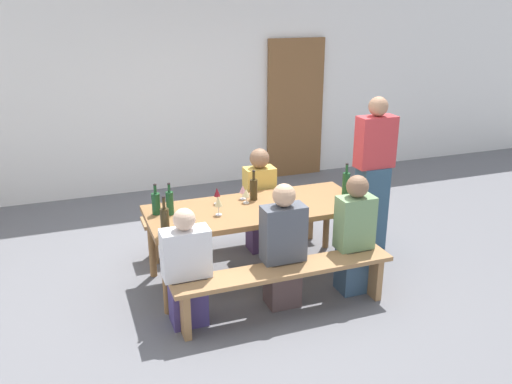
{
  "coord_description": "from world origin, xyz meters",
  "views": [
    {
      "loc": [
        -1.66,
        -4.5,
        2.63
      ],
      "look_at": [
        0.0,
        0.0,
        0.9
      ],
      "focal_mm": 37.6,
      "sensor_mm": 36.0,
      "label": 1
    }
  ],
  "objects_px": {
    "wine_bottle_3": "(165,221)",
    "wine_glass_3": "(246,193)",
    "bench_near": "(285,277)",
    "standing_host": "(373,178)",
    "wine_glass_1": "(243,190)",
    "seated_guest_near_0": "(187,271)",
    "wine_bottle_1": "(346,184)",
    "wine_glass_0": "(217,193)",
    "wooden_door": "(295,109)",
    "bench_far": "(233,218)",
    "seated_guest_far_0": "(259,202)",
    "wine_bottle_2": "(156,203)",
    "wine_glass_2": "(218,202)",
    "wine_bottle_4": "(254,189)",
    "seated_guest_near_1": "(283,249)",
    "seated_guest_near_2": "(354,237)",
    "wine_bottle_0": "(170,202)",
    "tasting_table": "(256,214)"
  },
  "relations": [
    {
      "from": "seated_guest_near_1",
      "to": "seated_guest_near_2",
      "type": "height_order",
      "value": "seated_guest_near_1"
    },
    {
      "from": "wine_glass_1",
      "to": "seated_guest_far_0",
      "type": "relative_size",
      "value": 0.13
    },
    {
      "from": "seated_guest_near_0",
      "to": "seated_guest_near_2",
      "type": "height_order",
      "value": "seated_guest_near_2"
    },
    {
      "from": "wine_bottle_4",
      "to": "seated_guest_near_1",
      "type": "height_order",
      "value": "seated_guest_near_1"
    },
    {
      "from": "bench_far",
      "to": "standing_host",
      "type": "relative_size",
      "value": 1.18
    },
    {
      "from": "seated_guest_near_0",
      "to": "seated_guest_near_2",
      "type": "distance_m",
      "value": 1.59
    },
    {
      "from": "bench_far",
      "to": "seated_guest_near_2",
      "type": "height_order",
      "value": "seated_guest_near_2"
    },
    {
      "from": "wine_glass_1",
      "to": "wine_glass_2",
      "type": "distance_m",
      "value": 0.47
    },
    {
      "from": "wine_glass_2",
      "to": "standing_host",
      "type": "bearing_deg",
      "value": 8.7
    },
    {
      "from": "wine_bottle_0",
      "to": "wine_glass_2",
      "type": "xyz_separation_m",
      "value": [
        0.42,
        -0.17,
        0.01
      ]
    },
    {
      "from": "wine_bottle_2",
      "to": "wine_glass_2",
      "type": "distance_m",
      "value": 0.58
    },
    {
      "from": "wine_glass_2",
      "to": "wine_glass_3",
      "type": "distance_m",
      "value": 0.4
    },
    {
      "from": "seated_guest_near_1",
      "to": "bench_near",
      "type": "bearing_deg",
      "value": 163.63
    },
    {
      "from": "wooden_door",
      "to": "seated_guest_far_0",
      "type": "height_order",
      "value": "wooden_door"
    },
    {
      "from": "wine_glass_2",
      "to": "wine_bottle_2",
      "type": "bearing_deg",
      "value": 157.19
    },
    {
      "from": "wine_glass_0",
      "to": "wine_glass_1",
      "type": "distance_m",
      "value": 0.28
    },
    {
      "from": "seated_guest_near_2",
      "to": "wooden_door",
      "type": "bearing_deg",
      "value": -15.36
    },
    {
      "from": "wine_glass_0",
      "to": "seated_guest_near_1",
      "type": "bearing_deg",
      "value": -64.15
    },
    {
      "from": "tasting_table",
      "to": "wine_bottle_1",
      "type": "bearing_deg",
      "value": -1.69
    },
    {
      "from": "bench_near",
      "to": "wine_bottle_4",
      "type": "distance_m",
      "value": 1.05
    },
    {
      "from": "bench_near",
      "to": "standing_host",
      "type": "relative_size",
      "value": 1.18
    },
    {
      "from": "seated_guest_near_1",
      "to": "wine_bottle_4",
      "type": "bearing_deg",
      "value": -0.16
    },
    {
      "from": "seated_guest_near_0",
      "to": "standing_host",
      "type": "height_order",
      "value": "standing_host"
    },
    {
      "from": "wine_bottle_1",
      "to": "wine_glass_0",
      "type": "bearing_deg",
      "value": 169.97
    },
    {
      "from": "wine_bottle_2",
      "to": "seated_guest_near_0",
      "type": "height_order",
      "value": "seated_guest_near_0"
    },
    {
      "from": "wine_bottle_0",
      "to": "wine_glass_3",
      "type": "xyz_separation_m",
      "value": [
        0.76,
        0.03,
        -0.02
      ]
    },
    {
      "from": "bench_far",
      "to": "seated_guest_far_0",
      "type": "xyz_separation_m",
      "value": [
        0.25,
        -0.15,
        0.21
      ]
    },
    {
      "from": "wine_glass_2",
      "to": "standing_host",
      "type": "distance_m",
      "value": 1.83
    },
    {
      "from": "bench_near",
      "to": "tasting_table",
      "type": "bearing_deg",
      "value": 90.0
    },
    {
      "from": "seated_guest_near_1",
      "to": "standing_host",
      "type": "bearing_deg",
      "value": -60.7
    },
    {
      "from": "wooden_door",
      "to": "wine_glass_3",
      "type": "distance_m",
      "value": 3.32
    },
    {
      "from": "wine_glass_1",
      "to": "standing_host",
      "type": "bearing_deg",
      "value": -1.71
    },
    {
      "from": "wine_bottle_2",
      "to": "wine_bottle_0",
      "type": "bearing_deg",
      "value": -23.32
    },
    {
      "from": "wine_bottle_2",
      "to": "bench_near",
      "type": "bearing_deg",
      "value": -42.93
    },
    {
      "from": "bench_far",
      "to": "wine_glass_3",
      "type": "bearing_deg",
      "value": -95.32
    },
    {
      "from": "seated_guest_near_2",
      "to": "seated_guest_far_0",
      "type": "relative_size",
      "value": 1.0
    },
    {
      "from": "bench_far",
      "to": "wine_glass_0",
      "type": "bearing_deg",
      "value": -122.24
    },
    {
      "from": "wine_glass_1",
      "to": "seated_guest_near_0",
      "type": "xyz_separation_m",
      "value": [
        -0.78,
        -0.81,
        -0.36
      ]
    },
    {
      "from": "seated_guest_near_1",
      "to": "seated_guest_near_2",
      "type": "distance_m",
      "value": 0.71
    },
    {
      "from": "wine_glass_2",
      "to": "bench_near",
      "type": "bearing_deg",
      "value": -58.26
    },
    {
      "from": "wine_bottle_3",
      "to": "wine_glass_3",
      "type": "distance_m",
      "value": 1.0
    },
    {
      "from": "bench_near",
      "to": "wine_glass_1",
      "type": "xyz_separation_m",
      "value": [
        -0.05,
        0.96,
        0.49
      ]
    },
    {
      "from": "wooden_door",
      "to": "bench_far",
      "type": "xyz_separation_m",
      "value": [
        -1.72,
        -2.2,
        -0.69
      ]
    },
    {
      "from": "wine_bottle_0",
      "to": "seated_guest_near_1",
      "type": "height_order",
      "value": "seated_guest_near_1"
    },
    {
      "from": "tasting_table",
      "to": "bench_far",
      "type": "height_order",
      "value": "tasting_table"
    },
    {
      "from": "wine_bottle_3",
      "to": "seated_guest_near_2",
      "type": "relative_size",
      "value": 0.3
    },
    {
      "from": "bench_far",
      "to": "seated_guest_near_1",
      "type": "relative_size",
      "value": 1.72
    },
    {
      "from": "bench_near",
      "to": "seated_guest_far_0",
      "type": "distance_m",
      "value": 1.33
    },
    {
      "from": "wine_glass_2",
      "to": "wine_glass_3",
      "type": "bearing_deg",
      "value": 31.26
    },
    {
      "from": "bench_far",
      "to": "seated_guest_near_0",
      "type": "relative_size",
      "value": 1.89
    }
  ]
}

